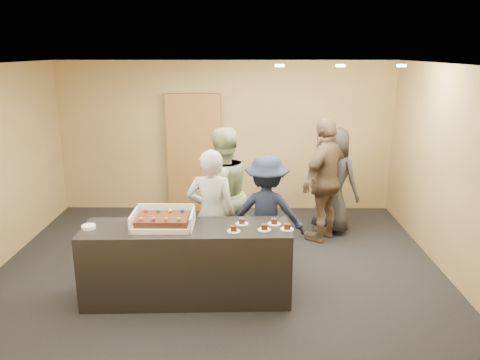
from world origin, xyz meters
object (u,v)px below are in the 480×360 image
Objects in this scene: person_navy_man at (266,213)px; person_dark_suit at (333,180)px; serving_counter at (187,263)px; person_sage_man at (222,194)px; cake_box at (164,223)px; person_server_grey at (212,215)px; person_brown_extra at (325,180)px; plate_stack at (89,227)px; sheet_cake at (163,219)px; storage_cabinet at (194,153)px.

person_navy_man is 0.92× the size of person_dark_suit.
person_sage_man reaches higher than serving_counter.
person_dark_suit reaches higher than cake_box.
person_brown_extra reaches higher than person_server_grey.
plate_stack is 2.25m from person_navy_man.
sheet_cake is at bearing 177.95° from serving_counter.
person_sage_man is at bearing 39.32° from plate_stack.
person_navy_man is (1.23, 0.82, -0.22)m from sheet_cake.
person_sage_man reaches higher than sheet_cake.
person_server_grey is 0.91× the size of person_sage_man.
person_brown_extra is at bearing 170.64° from person_sage_man.
serving_counter is 15.19× the size of plate_stack.
sheet_cake is 3.74× the size of plate_stack.
sheet_cake is 0.31× the size of person_brown_extra.
person_dark_suit is at bearing -132.87° from person_server_grey.
cake_box is 4.38× the size of plate_stack.
plate_stack is at bearing -17.24° from person_brown_extra.
person_brown_extra is at bearing -32.63° from storage_cabinet.
person_sage_man is (0.62, 1.15, -0.06)m from sheet_cake.
person_dark_suit is (1.84, 1.67, -0.00)m from person_server_grey.
person_navy_man reaches higher than cake_box.
serving_counter is 4.06× the size of sheet_cake.
person_server_grey is (0.49, -2.69, -0.21)m from storage_cabinet.
serving_counter is at bearing -5.64° from cake_box.
person_brown_extra is at bearing -136.48° from person_server_grey.
serving_counter is at bearing -85.80° from storage_cabinet.
cake_box is 1.47m from person_navy_man.
cake_box reaches higher than serving_counter.
serving_counter is at bearing -0.00° from sheet_cake.
person_dark_suit is at bearing 42.65° from cake_box.
cake_box is 0.41× the size of person_server_grey.
person_dark_suit reaches higher than person_navy_man.
storage_cabinet reaches higher than person_navy_man.
storage_cabinet is 2.70m from person_navy_man.
serving_counter is 0.56m from cake_box.
storage_cabinet is 3.38m from plate_stack.
sheet_cake is 1.49m from person_navy_man.
person_brown_extra is (1.91, 1.84, 0.50)m from serving_counter.
person_navy_man reaches higher than plate_stack.
person_dark_suit reaches higher than plate_stack.
plate_stack reaches higher than serving_counter.
storage_cabinet is 2.54m from person_brown_extra.
person_server_grey is at bearing -10.73° from person_brown_extra.
person_dark_suit is (2.34, -1.01, -0.21)m from storage_cabinet.
plate_stack is at bearing 5.82° from person_sage_man.
person_dark_suit is at bearing -23.48° from storage_cabinet.
person_brown_extra is (3.01, 1.89, 0.03)m from plate_stack.
plate_stack is at bearing 73.98° from person_dark_suit.
plate_stack is 3.56m from person_brown_extra.
serving_counter is at bearing 68.65° from person_server_grey.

